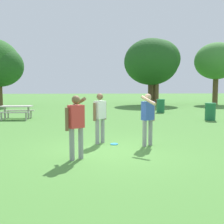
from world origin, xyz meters
TOP-DOWN VIEW (x-y plane):
  - ground_plane at (0.00, 0.00)m, footprint 120.00×120.00m
  - person_thrower at (1.25, 0.57)m, footprint 0.52×0.83m
  - person_catcher at (-0.89, -0.84)m, footprint 0.52×0.83m
  - person_bystander at (-0.24, 1.03)m, footprint 0.44×0.47m
  - frisbee at (0.21, 0.83)m, footprint 0.25×0.25m
  - picnic_table_near at (-4.82, 7.76)m, footprint 1.70×1.42m
  - trash_can_beside_table at (5.97, 6.53)m, footprint 0.59×0.59m
  - trash_can_further_along at (4.33, 10.93)m, footprint 0.59×0.59m
  - tree_far_right at (5.36, 18.98)m, footprint 5.45×5.45m
  - tree_slender_mid at (5.94, 19.14)m, footprint 4.72×4.72m
  - tree_back_left at (12.20, 19.18)m, footprint 4.41×4.41m

SIDE VIEW (x-z plane):
  - ground_plane at x=0.00m, z-range 0.00..0.00m
  - frisbee at x=0.21m, z-range 0.00..0.03m
  - trash_can_beside_table at x=5.97m, z-range 0.00..0.96m
  - trash_can_further_along at x=4.33m, z-range 0.00..0.96m
  - picnic_table_near at x=-4.82m, z-range 0.18..0.95m
  - person_bystander at x=-0.24m, z-range 0.12..1.76m
  - person_thrower at x=1.25m, z-range 0.14..1.78m
  - person_catcher at x=-0.89m, z-range 0.14..1.78m
  - tree_far_right at x=5.36m, z-range 0.98..7.61m
  - tree_back_left at x=12.20m, z-range 1.26..7.59m
  - tree_slender_mid at x=5.94m, z-range 1.25..7.84m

